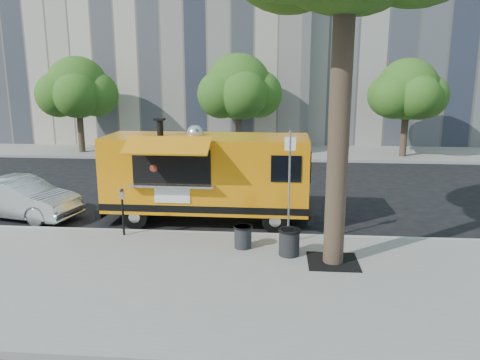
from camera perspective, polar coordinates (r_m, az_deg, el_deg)
The scene contains 14 objects.
ground at distance 14.22m, azimuth -0.55°, elevation -5.80°, with size 120.00×120.00×0.00m, color black.
sidewalk at distance 10.49m, azimuth -2.63°, elevation -12.38°, with size 60.00×6.00×0.15m, color gray.
curb at distance 13.32m, azimuth -0.93°, elevation -6.77°, with size 60.00×0.14×0.16m, color #999993.
far_sidewalk at distance 27.31m, azimuth 2.08°, elevation 3.42°, with size 60.00×5.00×0.15m, color gray.
tree_well at distance 11.56m, azimuth 11.24°, elevation -9.73°, with size 1.20×1.20×0.02m, color black.
far_tree_a at distance 28.08m, azimuth -19.20°, elevation 10.58°, with size 3.42×3.42×5.36m.
far_tree_b at distance 26.22m, azimuth -0.16°, elevation 11.29°, with size 3.60×3.60×5.50m.
far_tree_c at distance 26.69m, azimuth 19.75°, elevation 10.34°, with size 3.24×3.24×5.21m.
sign_post at distance 12.17m, azimuth 6.03°, elevation -0.03°, with size 0.28×0.06×3.00m.
parking_meter at distance 13.28m, azimuth -14.14°, elevation -3.12°, with size 0.11×0.11×1.33m.
food_truck at distance 14.41m, azimuth -4.19°, elevation 0.63°, with size 6.52×3.01×3.20m.
sedan at distance 16.55m, azimuth -25.27°, elevation -2.00°, with size 1.39×3.99×1.31m, color silver.
trash_bin_left at distance 12.12m, azimuth 0.36°, elevation -6.86°, with size 0.48×0.48×0.58m.
trash_bin_right at distance 11.69m, azimuth 6.02°, elevation -7.47°, with size 0.55×0.55×0.66m.
Camera 1 is at (1.26, -13.41, 4.55)m, focal length 35.00 mm.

